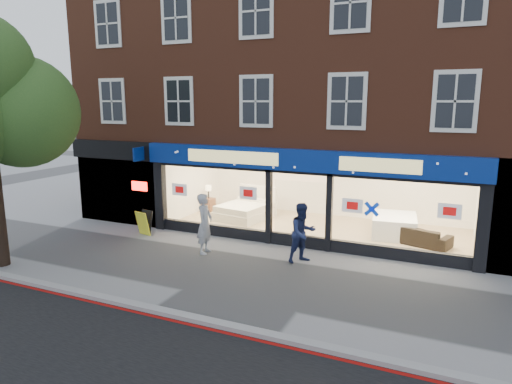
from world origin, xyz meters
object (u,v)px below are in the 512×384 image
Objects in this scene: display_bed at (246,210)px; a_board at (144,223)px; pedestrian_grey at (205,224)px; mattress_stack at (394,226)px; pedestrian_blue at (303,233)px; sofa at (419,235)px.

a_board is at bearing -117.79° from display_bed.
pedestrian_grey reaches higher than a_board.
mattress_stack is 4.28m from pedestrian_blue.
display_bed reaches higher than sofa.
pedestrian_blue is at bearing -89.00° from pedestrian_grey.
pedestrian_grey is 1.06× the size of pedestrian_blue.
mattress_stack is 2.26× the size of a_board.
pedestrian_grey reaches higher than pedestrian_blue.
pedestrian_blue is (3.12, 0.47, -0.06)m from pedestrian_grey.
pedestrian_blue reaches higher than mattress_stack.
sofa is 1.06× the size of pedestrian_grey.
pedestrian_grey is (-5.34, -4.11, 0.50)m from mattress_stack.
a_board is 0.46× the size of pedestrian_grey.
a_board reaches higher than mattress_stack.
pedestrian_grey is at bearing 46.73° from sofa.
sofa is at bearing -68.64° from pedestrian_grey.
pedestrian_grey is (3.05, -0.84, 0.52)m from a_board.
a_board is 0.49× the size of pedestrian_blue.
pedestrian_grey is at bearing -73.42° from display_bed.
mattress_stack is 9.00m from a_board.
a_board is at bearing 67.01° from pedestrian_grey.
mattress_stack is 0.99× the size of sofa.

